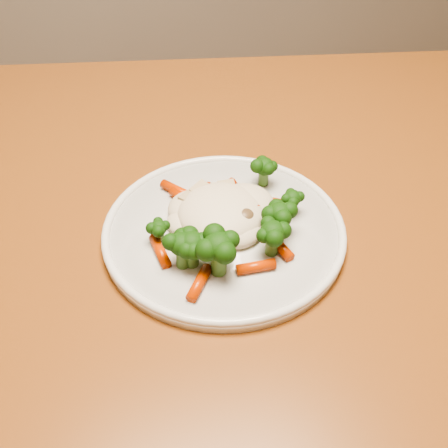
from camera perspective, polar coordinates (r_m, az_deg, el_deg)
dining_table at (r=0.78m, az=-1.65°, el=-3.58°), size 1.37×1.03×0.75m
plate at (r=0.67m, az=-0.00°, el=-0.86°), size 0.29×0.29×0.01m
meal at (r=0.64m, az=0.19°, el=0.53°), size 0.20×0.20×0.05m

